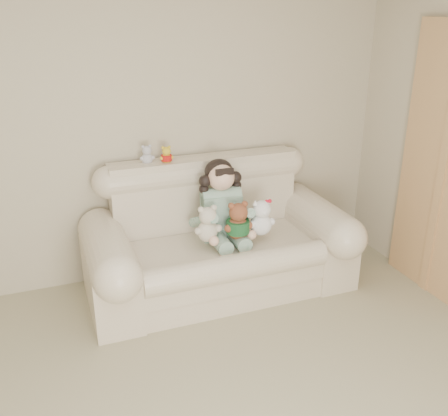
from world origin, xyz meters
TOP-DOWN VIEW (x-y plane):
  - wall_back at (0.00, 2.50)m, footprint 4.50×0.00m
  - sofa at (0.61, 2.00)m, footprint 2.10×0.95m
  - door_panel at (2.22, 1.40)m, footprint 0.06×0.90m
  - seated_child at (0.66, 2.08)m, footprint 0.45×0.52m
  - brown_teddy at (0.71, 1.85)m, footprint 0.27×0.23m
  - white_cat at (0.91, 1.86)m, footprint 0.26×0.23m
  - cream_teddy at (0.48, 1.89)m, footprint 0.27×0.24m
  - yellow_mini_bear at (0.29, 2.34)m, footprint 0.13×0.12m
  - grey_mini_plush at (0.15, 2.37)m, footprint 0.12×0.10m

SIDE VIEW (x-z plane):
  - sofa at x=0.61m, z-range 0.00..1.03m
  - cream_teddy at x=0.48m, z-range 0.50..0.84m
  - white_cat at x=0.91m, z-range 0.50..0.85m
  - brown_teddy at x=0.71m, z-range 0.50..0.86m
  - seated_child at x=0.66m, z-range 0.42..1.08m
  - door_panel at x=2.22m, z-range 0.00..2.10m
  - yellow_mini_bear at x=0.29m, z-range 1.01..1.18m
  - grey_mini_plush at x=0.15m, z-range 1.01..1.20m
  - wall_back at x=0.00m, z-range -0.95..3.55m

